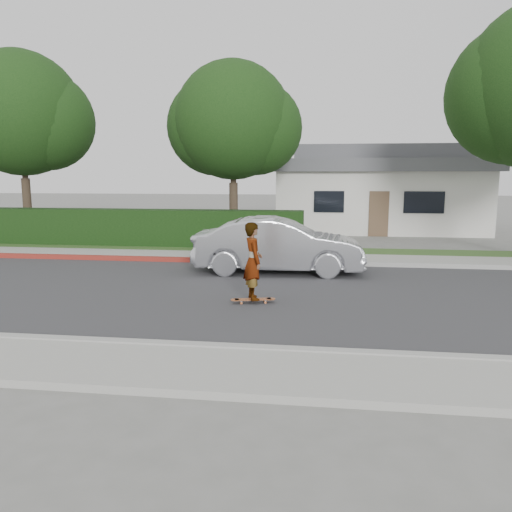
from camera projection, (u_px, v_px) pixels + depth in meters
name	position (u px, v px, depth m)	size (l,w,h in m)	color
ground	(113.00, 289.00, 12.58)	(120.00, 120.00, 0.00)	slate
road	(113.00, 289.00, 12.58)	(60.00, 8.00, 0.01)	#2D2D30
curb_near	(14.00, 339.00, 8.55)	(60.00, 0.20, 0.15)	#9E9E99
curb_far	(164.00, 259.00, 16.57)	(60.00, 0.20, 0.15)	#9E9E99
curb_red_section	(24.00, 256.00, 17.22)	(12.00, 0.21, 0.15)	maroon
sidewalk_far	(172.00, 255.00, 17.46)	(60.00, 1.60, 0.12)	gray
planting_strip	(184.00, 249.00, 19.02)	(60.00, 1.60, 0.10)	#2D4C1E
hedge	(115.00, 228.00, 19.89)	(15.00, 1.00, 1.50)	black
tree_left	(23.00, 117.00, 21.20)	(5.99, 5.21, 8.00)	#33261C
tree_center	(233.00, 124.00, 20.57)	(5.66, 4.84, 7.44)	#33261C
house	(375.00, 189.00, 26.84)	(10.60, 8.60, 4.30)	beige
skateboard	(253.00, 300.00, 11.20)	(1.03, 0.43, 0.09)	#B65F32
skateboarder	(253.00, 261.00, 11.06)	(0.63, 0.41, 1.73)	white
car_silver	(279.00, 245.00, 14.60)	(1.72, 4.92, 1.62)	#B6B8BE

